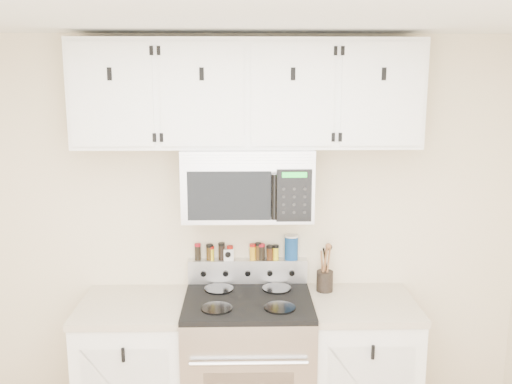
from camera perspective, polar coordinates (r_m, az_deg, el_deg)
back_wall at (r=3.65m, az=-0.86°, el=-4.36°), size 3.50×0.01×2.50m
range at (r=3.65m, az=-0.78°, el=-17.35°), size 0.76×0.65×1.10m
base_cabinet_left at (r=3.74m, az=-11.91°, el=-17.29°), size 0.64×0.62×0.92m
base_cabinet_right at (r=3.75m, az=10.31°, el=-17.14°), size 0.64×0.62×0.92m
microwave at (r=3.38m, az=-0.84°, el=0.95°), size 0.76×0.44×0.42m
upper_cabinets at (r=3.35m, az=-0.88°, el=9.81°), size 2.00×0.35×0.62m
utensil_crock at (r=3.65m, az=6.89°, el=-8.67°), size 0.10×0.10×0.30m
kitchen_timer at (r=3.66m, az=-2.82°, el=-6.23°), size 0.07×0.06×0.07m
salt_canister at (r=3.65m, az=3.55°, el=-5.53°), size 0.09×0.09×0.16m
spice_jar_0 at (r=3.66m, az=-5.85°, el=-5.96°), size 0.04×0.04×0.11m
spice_jar_1 at (r=3.66m, az=-4.65°, el=-6.01°), size 0.05×0.05×0.10m
spice_jar_2 at (r=3.66m, az=-4.54°, el=-6.09°), size 0.04×0.04×0.09m
spice_jar_3 at (r=3.65m, az=-3.46°, el=-5.93°), size 0.04×0.04×0.11m
spice_jar_4 at (r=3.65m, az=-2.62°, el=-6.08°), size 0.04×0.04×0.09m
spice_jar_5 at (r=3.65m, az=-0.34°, el=-5.99°), size 0.04×0.04×0.10m
spice_jar_6 at (r=3.65m, az=0.22°, el=-5.93°), size 0.04×0.04×0.11m
spice_jar_7 at (r=3.65m, az=0.52°, el=-5.97°), size 0.05×0.05×0.10m
spice_jar_8 at (r=3.65m, az=1.39°, el=-6.05°), size 0.04×0.04×0.09m
spice_jar_9 at (r=3.66m, az=1.99°, el=-6.03°), size 0.04×0.04×0.09m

